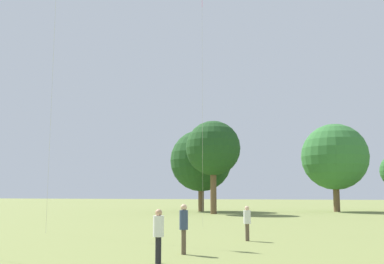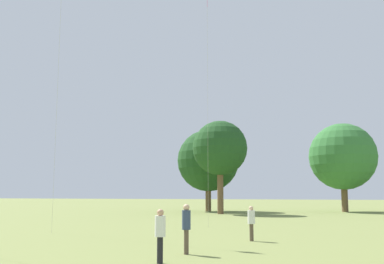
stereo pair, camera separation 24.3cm
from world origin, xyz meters
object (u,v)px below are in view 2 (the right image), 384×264
(person_standing_2, at_px, (251,220))
(distant_tree_2, at_px, (220,148))
(person_standing_1, at_px, (186,224))
(distant_tree_1, at_px, (208,161))
(person_standing_0, at_px, (160,231))
(distant_tree_3, at_px, (343,157))

(person_standing_2, relative_size, distant_tree_2, 0.16)
(person_standing_1, xyz_separation_m, distant_tree_1, (-8.67, 37.34, 5.04))
(person_standing_1, distance_m, distant_tree_1, 38.67)
(person_standing_0, relative_size, person_standing_1, 0.94)
(distant_tree_2, height_order, distant_tree_3, distant_tree_3)
(distant_tree_1, distance_m, distant_tree_2, 7.05)
(person_standing_2, bearing_deg, distant_tree_1, -45.38)
(person_standing_1, xyz_separation_m, person_standing_2, (1.57, 5.16, -0.14))
(person_standing_1, bearing_deg, distant_tree_2, 0.68)
(person_standing_0, xyz_separation_m, distant_tree_3, (7.30, 42.63, 5.48))
(person_standing_0, relative_size, person_standing_2, 1.06)
(distant_tree_2, bearing_deg, distant_tree_3, 36.13)
(person_standing_1, relative_size, distant_tree_2, 0.18)
(distant_tree_1, xyz_separation_m, distant_tree_3, (15.80, 3.03, 0.37))
(person_standing_1, distance_m, distant_tree_3, 41.35)
(person_standing_0, height_order, distant_tree_2, distant_tree_2)
(person_standing_0, distance_m, person_standing_1, 2.27)
(distant_tree_1, bearing_deg, distant_tree_2, -65.20)
(distant_tree_1, bearing_deg, distant_tree_3, 10.85)
(person_standing_0, height_order, person_standing_1, person_standing_1)
(distant_tree_1, height_order, distant_tree_2, distant_tree_2)
(distant_tree_3, bearing_deg, person_standing_1, -100.01)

